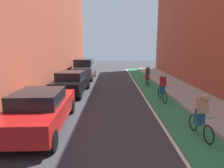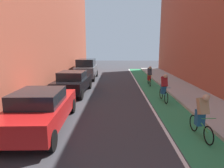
# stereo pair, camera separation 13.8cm
# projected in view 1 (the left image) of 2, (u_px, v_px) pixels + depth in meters

# --- Properties ---
(ground_plane) EXTENTS (71.08, 71.08, 0.00)m
(ground_plane) POSITION_uv_depth(u_px,v_px,m) (113.00, 108.00, 10.07)
(ground_plane) COLOR #38383D
(bike_lane_paint) EXTENTS (1.60, 32.31, 0.00)m
(bike_lane_paint) POSITION_uv_depth(u_px,v_px,m) (160.00, 98.00, 12.02)
(bike_lane_paint) COLOR #2D8451
(bike_lane_paint) RESTS_ON ground
(lane_divider_stripe) EXTENTS (0.12, 32.31, 0.00)m
(lane_divider_stripe) POSITION_uv_depth(u_px,v_px,m) (146.00, 98.00, 12.02)
(lane_divider_stripe) COLOR white
(lane_divider_stripe) RESTS_ON ground
(sidewalk_right) EXTENTS (2.55, 32.31, 0.14)m
(sidewalk_right) POSITION_uv_depth(u_px,v_px,m) (194.00, 97.00, 12.00)
(sidewalk_right) COLOR #A8A59E
(sidewalk_right) RESTS_ON ground
(building_facade_left) EXTENTS (4.15, 32.31, 11.35)m
(building_facade_left) POSITION_uv_depth(u_px,v_px,m) (15.00, 1.00, 10.98)
(building_facade_left) COLOR #9E4C38
(building_facade_left) RESTS_ON ground
(parked_sedan_red) EXTENTS (2.07, 4.67, 1.53)m
(parked_sedan_red) POSITION_uv_depth(u_px,v_px,m) (42.00, 109.00, 7.37)
(parked_sedan_red) COLOR red
(parked_sedan_red) RESTS_ON ground
(parked_sedan_black) EXTENTS (2.02, 4.34, 1.53)m
(parked_sedan_black) POSITION_uv_depth(u_px,v_px,m) (72.00, 82.00, 12.96)
(parked_sedan_black) COLOR black
(parked_sedan_black) RESTS_ON ground
(parked_suv_gray) EXTENTS (1.89, 4.30, 1.98)m
(parked_suv_gray) POSITION_uv_depth(u_px,v_px,m) (85.00, 69.00, 18.94)
(parked_suv_gray) COLOR #595B60
(parked_suv_gray) RESTS_ON ground
(cyclist_mid) EXTENTS (0.48, 1.66, 1.59)m
(cyclist_mid) POSITION_uv_depth(u_px,v_px,m) (202.00, 115.00, 6.70)
(cyclist_mid) COLOR black
(cyclist_mid) RESTS_ON ground
(cyclist_trailing) EXTENTS (0.48, 1.73, 1.62)m
(cyclist_trailing) POSITION_uv_depth(u_px,v_px,m) (163.00, 87.00, 11.20)
(cyclist_trailing) COLOR black
(cyclist_trailing) RESTS_ON ground
(cyclist_far) EXTENTS (0.48, 1.67, 1.59)m
(cyclist_far) POSITION_uv_depth(u_px,v_px,m) (148.00, 76.00, 15.89)
(cyclist_far) COLOR black
(cyclist_far) RESTS_ON ground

